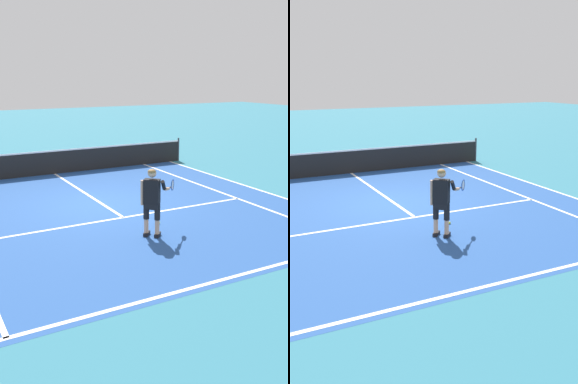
{
  "view_description": "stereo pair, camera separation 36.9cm",
  "coord_description": "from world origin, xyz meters",
  "views": [
    {
      "loc": [
        -5.05,
        -12.08,
        3.87
      ],
      "look_at": [
        -0.03,
        -2.81,
        1.05
      ],
      "focal_mm": 40.87,
      "sensor_mm": 36.0,
      "label": 1
    },
    {
      "loc": [
        -4.72,
        -12.25,
        3.87
      ],
      "look_at": [
        -0.03,
        -2.81,
        1.05
      ],
      "focal_mm": 40.87,
      "sensor_mm": 36.0,
      "label": 2
    }
  ],
  "objects": [
    {
      "name": "ground_plane",
      "position": [
        0.0,
        0.0,
        0.0
      ],
      "size": [
        80.0,
        80.0,
        0.0
      ],
      "primitive_type": "plane",
      "color": "teal"
    },
    {
      "name": "court_inner_surface",
      "position": [
        0.0,
        -0.54,
        0.0
      ],
      "size": [
        10.98,
        11.21,
        0.0
      ],
      "primitive_type": "cube",
      "color": "#234C93",
      "rests_on": "ground"
    },
    {
      "name": "line_baseline",
      "position": [
        0.0,
        -5.95,
        0.0
      ],
      "size": [
        10.98,
        0.1,
        0.01
      ],
      "primitive_type": "cube",
      "color": "white",
      "rests_on": "ground"
    },
    {
      "name": "line_service",
      "position": [
        0.0,
        -1.53,
        0.0
      ],
      "size": [
        8.23,
        0.1,
        0.01
      ],
      "primitive_type": "cube",
      "color": "white",
      "rests_on": "ground"
    },
    {
      "name": "line_centre_service",
      "position": [
        0.0,
        1.67,
        0.0
      ],
      "size": [
        0.1,
        6.4,
        0.01
      ],
      "primitive_type": "cube",
      "color": "white",
      "rests_on": "ground"
    },
    {
      "name": "line_singles_right",
      "position": [
        4.12,
        -0.54,
        0.0
      ],
      "size": [
        0.1,
        10.81,
        0.01
      ],
      "primitive_type": "cube",
      "color": "white",
      "rests_on": "ground"
    },
    {
      "name": "line_doubles_right",
      "position": [
        5.49,
        -0.54,
        0.0
      ],
      "size": [
        0.1,
        10.81,
        0.01
      ],
      "primitive_type": "cube",
      "color": "white",
      "rests_on": "ground"
    },
    {
      "name": "tennis_net",
      "position": [
        0.0,
        4.87,
        0.5
      ],
      "size": [
        11.96,
        0.08,
        1.07
      ],
      "color": "#333338",
      "rests_on": "ground"
    },
    {
      "name": "tennis_player",
      "position": [
        -0.01,
        -3.19,
        0.99
      ],
      "size": [
        1.16,
        0.75,
        1.71
      ],
      "color": "black",
      "rests_on": "ground"
    },
    {
      "name": "tennis_ball_near_feet",
      "position": [
        0.6,
        -2.48,
        0.03
      ],
      "size": [
        0.07,
        0.07,
        0.07
      ],
      "primitive_type": "sphere",
      "color": "#CCE02D",
      "rests_on": "ground"
    }
  ]
}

